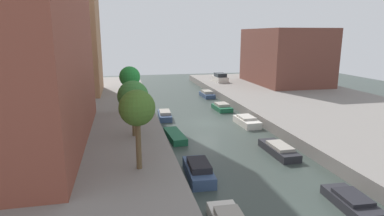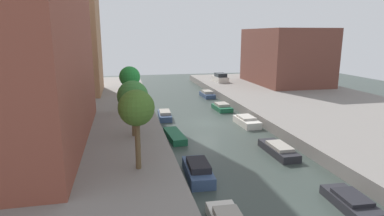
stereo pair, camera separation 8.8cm
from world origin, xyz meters
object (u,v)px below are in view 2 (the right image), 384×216
at_px(moored_boat_right_1, 278,150).
at_px(moored_boat_right_3, 222,107).
at_px(street_tree_1, 133,96).
at_px(moored_boat_left_2, 175,136).
at_px(moored_boat_right_2, 247,121).
at_px(moored_boat_left_1, 198,170).
at_px(moored_boat_right_0, 351,202).
at_px(street_tree_0, 136,109).
at_px(parked_car, 220,78).
at_px(moored_boat_right_4, 207,94).
at_px(street_tree_2, 130,77).
at_px(low_block_right, 285,56).
at_px(street_tree_3, 129,76).
at_px(moored_boat_left_3, 165,115).

bearing_deg(moored_boat_right_1, moored_boat_right_3, 89.26).
xyz_separation_m(street_tree_1, moored_boat_left_2, (3.50, 1.42, -3.89)).
distance_m(moored_boat_left_2, moored_boat_right_2, 8.25).
bearing_deg(moored_boat_left_1, moored_boat_right_2, 54.91).
distance_m(moored_boat_right_0, moored_boat_right_2, 16.03).
xyz_separation_m(street_tree_0, parked_car, (15.61, 34.16, -3.03)).
xyz_separation_m(street_tree_1, moored_boat_right_3, (10.80, 11.08, -3.81)).
height_order(moored_boat_right_0, moored_boat_right_4, moored_boat_right_4).
distance_m(parked_car, moored_boat_right_2, 23.75).
height_order(street_tree_0, moored_boat_right_4, street_tree_0).
bearing_deg(street_tree_2, parked_car, 51.53).
distance_m(low_block_right, moored_boat_right_0, 38.81).
bearing_deg(moored_boat_left_1, street_tree_3, 100.15).
xyz_separation_m(low_block_right, moored_boat_right_3, (-14.64, -12.67, -5.04)).
distance_m(moored_boat_left_2, moored_boat_right_4, 19.66).
xyz_separation_m(low_block_right, moored_boat_right_2, (-14.20, -19.51, -5.01)).
distance_m(street_tree_1, moored_boat_right_2, 12.60).
bearing_deg(moored_boat_right_4, street_tree_2, -134.03).
bearing_deg(moored_boat_right_4, moored_boat_left_2, -113.10).
bearing_deg(street_tree_1, moored_boat_right_2, 20.65).
relative_size(low_block_right, street_tree_0, 2.99).
relative_size(moored_boat_right_0, moored_boat_right_2, 0.95).
xyz_separation_m(street_tree_1, moored_boat_left_3, (3.56, 8.62, -3.79)).
distance_m(low_block_right, street_tree_1, 34.83).
bearing_deg(street_tree_1, moored_boat_right_3, 45.74).
xyz_separation_m(street_tree_2, moored_boat_right_2, (11.25, -3.67, -4.27)).
distance_m(low_block_right, moored_boat_left_3, 27.08).
distance_m(low_block_right, moored_boat_right_4, 15.68).
xyz_separation_m(moored_boat_left_2, moored_boat_right_4, (7.71, 18.08, 0.12)).
relative_size(moored_boat_left_2, moored_boat_right_4, 1.16).
bearing_deg(low_block_right, parked_car, 158.88).
distance_m(moored_boat_left_1, moored_boat_left_3, 15.14).
bearing_deg(street_tree_2, moored_boat_right_2, -18.06).
bearing_deg(street_tree_1, street_tree_3, 90.00).
relative_size(moored_boat_right_1, moored_boat_right_4, 1.18).
relative_size(low_block_right, street_tree_2, 3.01).
bearing_deg(street_tree_0, moored_boat_left_1, 1.54).
xyz_separation_m(street_tree_3, moored_boat_right_1, (10.61, -17.91, -3.66)).
height_order(moored_boat_left_3, moored_boat_right_4, moored_boat_right_4).
bearing_deg(moored_boat_right_1, street_tree_3, 120.63).
bearing_deg(street_tree_1, moored_boat_left_2, 22.17).
bearing_deg(moored_boat_left_3, street_tree_2, -168.65).
bearing_deg(street_tree_0, low_block_right, 50.04).
relative_size(street_tree_2, moored_boat_left_1, 1.18).
distance_m(moored_boat_left_3, moored_boat_right_4, 13.30).
height_order(street_tree_2, street_tree_3, street_tree_2).
bearing_deg(street_tree_0, moored_boat_right_2, 43.98).
distance_m(street_tree_0, moored_boat_right_1, 11.79).
height_order(street_tree_0, moored_boat_right_2, street_tree_0).
bearing_deg(moored_boat_left_1, parked_car, 70.72).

